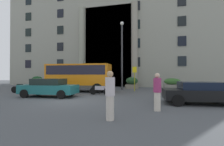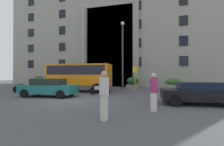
{
  "view_description": "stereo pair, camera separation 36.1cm",
  "coord_description": "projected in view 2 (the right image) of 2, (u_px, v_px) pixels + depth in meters",
  "views": [
    {
      "loc": [
        5.21,
        -9.82,
        1.68
      ],
      "look_at": [
        1.43,
        5.21,
        1.85
      ],
      "focal_mm": 26.64,
      "sensor_mm": 36.0,
      "label": 1
    },
    {
      "loc": [
        5.56,
        -9.73,
        1.68
      ],
      "look_at": [
        1.43,
        5.21,
        1.85
      ],
      "focal_mm": 26.64,
      "sensor_mm": 36.0,
      "label": 2
    }
  ],
  "objects": [
    {
      "name": "scooter_by_planter",
      "position": [
        99.0,
        89.0,
        13.92
      ],
      "size": [
        1.93,
        0.57,
        0.89
      ],
      "rotation": [
        0.0,
        0.0,
        -0.15
      ],
      "color": "black",
      "rests_on": "ground_plane"
    },
    {
      "name": "hedge_planter_entrance_right",
      "position": [
        133.0,
        83.0,
        20.22
      ],
      "size": [
        1.52,
        1.0,
        1.39
      ],
      "color": "gray",
      "rests_on": "ground_plane"
    },
    {
      "name": "parked_compact_extra",
      "position": [
        198.0,
        93.0,
        9.41
      ],
      "size": [
        4.11,
        2.31,
        1.28
      ],
      "rotation": [
        0.0,
        0.0,
        0.07
      ],
      "color": "black",
      "rests_on": "ground_plane"
    },
    {
      "name": "office_building_facade",
      "position": [
        123.0,
        38.0,
        27.76
      ],
      "size": [
        36.45,
        9.69,
        15.61
      ],
      "color": "gray",
      "rests_on": "ground_plane"
    },
    {
      "name": "hedge_planter_far_east",
      "position": [
        174.0,
        84.0,
        19.36
      ],
      "size": [
        1.95,
        0.8,
        1.27
      ],
      "color": "gray",
      "rests_on": "ground_plane"
    },
    {
      "name": "pedestrian_man_red_shirt",
      "position": [
        104.0,
        95.0,
        6.16
      ],
      "size": [
        0.36,
        0.36,
        1.83
      ],
      "rotation": [
        0.0,
        0.0,
        2.34
      ],
      "color": "beige",
      "rests_on": "ground_plane"
    },
    {
      "name": "lamppost_plaza_centre",
      "position": [
        123.0,
        50.0,
        18.45
      ],
      "size": [
        0.4,
        0.4,
        7.62
      ],
      "color": "#393A3C",
      "rests_on": "ground_plane"
    },
    {
      "name": "hedge_planter_east",
      "position": [
        60.0,
        82.0,
        22.89
      ],
      "size": [
        1.44,
        0.92,
        1.54
      ],
      "color": "gray",
      "rests_on": "ground_plane"
    },
    {
      "name": "hedge_planter_entrance_left",
      "position": [
        90.0,
        81.0,
        21.96
      ],
      "size": [
        1.57,
        0.78,
        1.74
      ],
      "color": "#675F5E",
      "rests_on": "ground_plane"
    },
    {
      "name": "ground_plane",
      "position": [
        70.0,
        101.0,
        10.84
      ],
      "size": [
        80.0,
        64.0,
        0.12
      ],
      "primitive_type": "cube",
      "color": "#4B4E52"
    },
    {
      "name": "orange_minibus",
      "position": [
        80.0,
        75.0,
        16.7
      ],
      "size": [
        6.36,
        2.96,
        2.73
      ],
      "rotation": [
        0.0,
        0.0,
        0.07
      ],
      "color": "orange",
      "rests_on": "ground_plane"
    },
    {
      "name": "motorcycle_near_kerb",
      "position": [
        22.0,
        88.0,
        15.56
      ],
      "size": [
        2.04,
        0.55,
        0.89
      ],
      "rotation": [
        0.0,
        0.0,
        0.12
      ],
      "color": "black",
      "rests_on": "ground_plane"
    },
    {
      "name": "bus_stop_sign",
      "position": [
        135.0,
        76.0,
        17.05
      ],
      "size": [
        0.44,
        0.08,
        2.52
      ],
      "color": "#9A9C15",
      "rests_on": "ground_plane"
    },
    {
      "name": "hedge_planter_west",
      "position": [
        39.0,
        82.0,
        23.85
      ],
      "size": [
        1.85,
        0.74,
        1.47
      ],
      "color": "slate",
      "rests_on": "ground_plane"
    },
    {
      "name": "pedestrian_child_trailing",
      "position": [
        154.0,
        92.0,
        7.69
      ],
      "size": [
        0.36,
        0.36,
        1.76
      ],
      "rotation": [
        0.0,
        0.0,
        3.4
      ],
      "color": "beige",
      "rests_on": "ground_plane"
    },
    {
      "name": "parked_coupe_end",
      "position": [
        49.0,
        87.0,
        12.74
      ],
      "size": [
        4.34,
        2.18,
        1.39
      ],
      "rotation": [
        0.0,
        0.0,
        0.08
      ],
      "color": "#1C6568",
      "rests_on": "ground_plane"
    }
  ]
}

